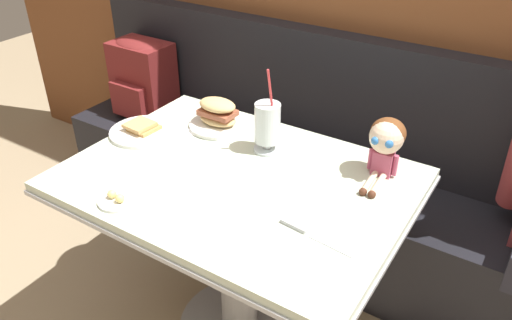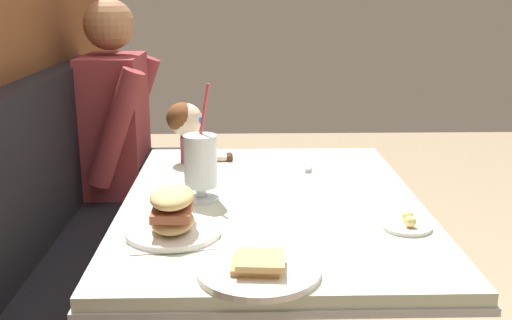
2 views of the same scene
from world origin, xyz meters
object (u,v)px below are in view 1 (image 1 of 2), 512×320
Objects in this scene: seated_doll at (386,140)px; backpack at (142,76)px; milkshake_glass at (267,125)px; sandwich_plate at (218,116)px; toast_plate at (143,131)px; butter_knife at (304,231)px; butter_saucer at (118,199)px.

backpack is at bearing 166.28° from seated_doll.
backpack is (-1.39, 0.34, -0.21)m from seated_doll.
milkshake_glass is 0.78× the size of backpack.
seated_doll is at bearing 10.16° from milkshake_glass.
sandwich_plate is 0.65m from seated_doll.
backpack is (-0.54, 0.55, -0.09)m from toast_plate.
toast_plate is at bearing -162.69° from milkshake_glass.
seated_doll is at bearing 79.23° from butter_knife.
butter_saucer is at bearing -86.94° from sandwich_plate.
butter_saucer is (0.24, -0.36, -0.00)m from toast_plate.
sandwich_plate reaches higher than butter_saucer.
sandwich_plate is 0.56m from butter_saucer.
backpack is at bearing 157.61° from milkshake_glass.
toast_plate reaches higher than butter_knife.
toast_plate is 0.49m from milkshake_glass.
milkshake_glass is 0.56m from butter_saucer.
toast_plate is 1.09× the size of sandwich_plate.
sandwich_plate is 1.04× the size of seated_doll.
milkshake_glass is (0.46, 0.14, 0.09)m from toast_plate.
sandwich_plate reaches higher than backpack.
backpack reaches higher than butter_saucer.
butter_saucer is at bearing -113.50° from milkshake_glass.
backpack is (-0.78, 0.92, -0.09)m from butter_saucer.
butter_knife is (0.57, -0.38, -0.04)m from sandwich_plate.
milkshake_glass reaches higher than backpack.
toast_plate is 1.06× the size of butter_knife.
seated_doll reaches higher than backpack.
backpack is at bearing 130.39° from butter_saucer.
seated_doll is (0.40, 0.07, 0.03)m from milkshake_glass.
sandwich_plate is at bearing -25.77° from backpack.
butter_knife is (0.32, -0.33, -0.09)m from milkshake_glass.
backpack is at bearing 154.23° from sandwich_plate.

